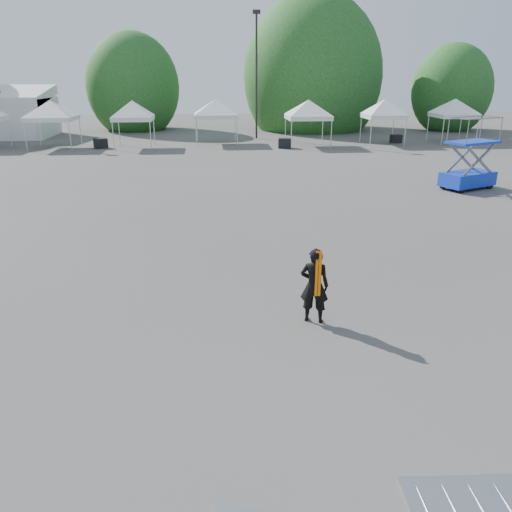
{
  "coord_description": "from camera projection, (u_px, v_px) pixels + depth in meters",
  "views": [
    {
      "loc": [
        -0.96,
        -10.74,
        5.12
      ],
      "look_at": [
        -0.01,
        -0.34,
        1.3
      ],
      "focal_mm": 35.0,
      "sensor_mm": 36.0,
      "label": 1
    }
  ],
  "objects": [
    {
      "name": "tent_d",
      "position": [
        132.0,
        104.0,
        35.78
      ],
      "size": [
        3.96,
        3.96,
        3.88
      ],
      "color": "silver",
      "rests_on": "ground"
    },
    {
      "name": "crate_west",
      "position": [
        101.0,
        143.0,
        36.3
      ],
      "size": [
        1.12,
        1.02,
        0.71
      ],
      "primitive_type": "cube",
      "rotation": [
        0.0,
        0.0,
        0.41
      ],
      "color": "black",
      "rests_on": "ground"
    },
    {
      "name": "tent_c",
      "position": [
        50.0,
        104.0,
        35.73
      ],
      "size": [
        4.61,
        4.61,
        3.88
      ],
      "color": "silver",
      "rests_on": "ground"
    },
    {
      "name": "tent_e",
      "position": [
        216.0,
        103.0,
        37.89
      ],
      "size": [
        4.58,
        4.58,
        3.88
      ],
      "color": "silver",
      "rests_on": "ground"
    },
    {
      "name": "tent_h",
      "position": [
        455.0,
        102.0,
        38.38
      ],
      "size": [
        4.15,
        4.15,
        3.88
      ],
      "color": "silver",
      "rests_on": "ground"
    },
    {
      "name": "crate_east",
      "position": [
        396.0,
        139.0,
        39.15
      ],
      "size": [
        0.83,
        0.65,
        0.63
      ],
      "primitive_type": "cube",
      "rotation": [
        0.0,
        0.0,
        0.03
      ],
      "color": "black",
      "rests_on": "ground"
    },
    {
      "name": "tent_g",
      "position": [
        385.0,
        103.0,
        37.51
      ],
      "size": [
        4.0,
        4.0,
        3.88
      ],
      "color": "silver",
      "rests_on": "ground"
    },
    {
      "name": "tree_far_e",
      "position": [
        451.0,
        91.0,
        47.13
      ],
      "size": [
        3.84,
        3.84,
        5.84
      ],
      "color": "#382314",
      "rests_on": "ground"
    },
    {
      "name": "ground",
      "position": [
        255.0,
        302.0,
        11.89
      ],
      "size": [
        120.0,
        120.0,
        0.0
      ],
      "primitive_type": "plane",
      "color": "#474442",
      "rests_on": "ground"
    },
    {
      "name": "tree_mid_w",
      "position": [
        133.0,
        87.0,
        47.25
      ],
      "size": [
        4.16,
        4.16,
        6.33
      ],
      "color": "#382314",
      "rests_on": "ground"
    },
    {
      "name": "man",
      "position": [
        314.0,
        285.0,
        10.7
      ],
      "size": [
        0.71,
        0.58,
        1.69
      ],
      "rotation": [
        0.0,
        0.0,
        2.83
      ],
      "color": "black",
      "rests_on": "ground"
    },
    {
      "name": "scissor_lift",
      "position": [
        471.0,
        153.0,
        23.05
      ],
      "size": [
        2.84,
        2.18,
        3.28
      ],
      "rotation": [
        0.0,
        0.0,
        0.41
      ],
      "color": "#0E28B7",
      "rests_on": "ground"
    },
    {
      "name": "light_pole_east",
      "position": [
        256.0,
        69.0,
        40.17
      ],
      "size": [
        0.6,
        0.25,
        9.8
      ],
      "color": "black",
      "rests_on": "ground"
    },
    {
      "name": "crate_mid",
      "position": [
        285.0,
        143.0,
        36.39
      ],
      "size": [
        1.05,
        0.9,
        0.71
      ],
      "primitive_type": "cube",
      "rotation": [
        0.0,
        0.0,
        -0.24
      ],
      "color": "black",
      "rests_on": "ground"
    },
    {
      "name": "tree_mid_e",
      "position": [
        312.0,
        77.0,
        47.46
      ],
      "size": [
        5.12,
        5.12,
        7.79
      ],
      "color": "#382314",
      "rests_on": "ground"
    },
    {
      "name": "tent_f",
      "position": [
        309.0,
        104.0,
        36.64
      ],
      "size": [
        4.42,
        4.42,
        3.88
      ],
      "color": "silver",
      "rests_on": "ground"
    },
    {
      "name": "barrier_mid",
      "position": [
        494.0,
        507.0,
        6.22
      ],
      "size": [
        2.17,
        1.18,
        0.07
      ],
      "rotation": [
        0.0,
        0.0,
        -0.06
      ],
      "color": "gray",
      "rests_on": "ground"
    }
  ]
}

